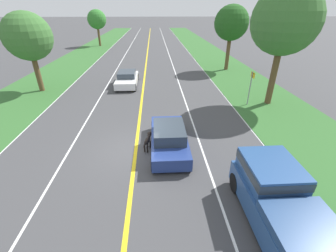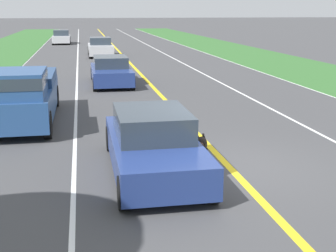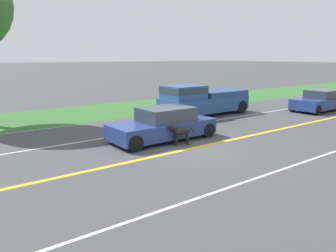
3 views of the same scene
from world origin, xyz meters
The scene contains 10 objects.
ground_plane centered at (0.00, 0.00, 0.00)m, with size 400.00×400.00×0.00m, color #424244.
centre_divider_line centered at (0.00, 0.00, 0.00)m, with size 0.18×160.00×0.01m, color yellow.
lane_edge_line_right centered at (7.00, 0.00, 0.00)m, with size 0.14×160.00×0.01m, color white.
lane_dash_same_dir centered at (3.50, 0.00, 0.00)m, with size 0.10×160.00×0.01m, color white.
lane_dash_oncoming centered at (-3.50, 0.00, 0.00)m, with size 0.10×160.00×0.01m, color white.
grass_verge_right centered at (10.00, 0.00, 0.01)m, with size 6.00×160.00×0.03m, color #33662D.
ego_car centered at (1.76, -0.03, 0.64)m, with size 1.86×4.53×1.37m.
dog centered at (0.65, -0.01, 0.55)m, with size 0.48×1.17×0.87m.
pickup_truck centered at (5.18, -5.31, 0.94)m, with size 2.09×5.64×1.85m.
car_trailing_near centered at (1.85, -12.87, 0.62)m, with size 1.86×4.53×1.33m.
Camera 3 is at (-9.13, 7.89, 3.45)m, focal length 35.00 mm.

